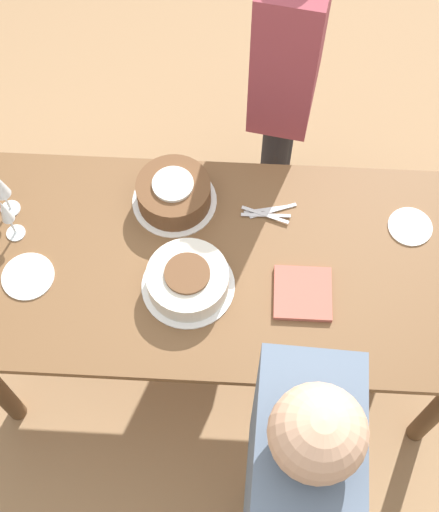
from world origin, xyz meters
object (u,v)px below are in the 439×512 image
Objects in this scene: cake_center_white at (188,280)px; wine_glass_near at (6,213)px; person_cutting at (288,63)px; person_watching at (290,488)px; cake_front_chocolate at (174,193)px.

wine_glass_near is (0.60, -0.17, 0.09)m from cake_center_white.
person_cutting is 0.92× the size of person_watching.
cake_front_chocolate is 0.19× the size of person_cutting.
wine_glass_near is 1.23m from person_watching.
cake_center_white is 0.20× the size of person_cutting.
cake_center_white is 0.76m from person_watching.
person_watching is at bearing 10.00° from person_cutting.
person_watching reaches higher than wine_glass_near.
wine_glass_near is 1.13m from person_cutting.
person_watching is (-0.39, 0.98, 0.18)m from cake_front_chocolate.
cake_front_chocolate is 0.65m from person_cutting.
wine_glass_near is at bearing 16.47° from cake_front_chocolate.
person_cutting is 1.50m from person_watching.
cake_center_white is 0.90m from person_cutting.
cake_center_white is at bearing 164.42° from wine_glass_near.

